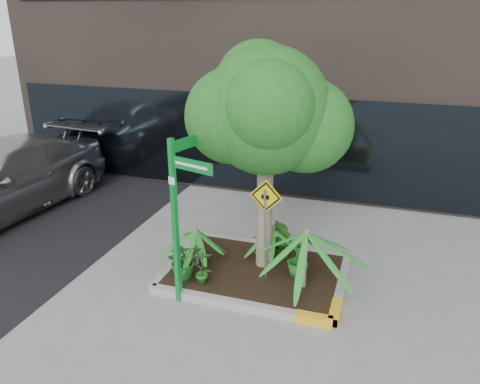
% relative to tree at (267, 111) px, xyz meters
% --- Properties ---
extents(ground, '(80.00, 80.00, 0.00)m').
position_rel_tree_xyz_m(ground, '(-0.29, -0.56, -3.11)').
color(ground, gray).
rests_on(ground, ground).
extents(planter, '(3.35, 2.36, 0.15)m').
position_rel_tree_xyz_m(planter, '(-0.06, -0.29, -3.01)').
color(planter, '#9E9E99').
rests_on(planter, ground).
extents(tree, '(2.84, 2.52, 4.26)m').
position_rel_tree_xyz_m(tree, '(0.00, 0.00, 0.00)').
color(tree, gray).
rests_on(tree, ground).
extents(palm_front, '(1.26, 1.26, 1.40)m').
position_rel_tree_xyz_m(palm_front, '(0.89, -0.56, -1.91)').
color(palm_front, gray).
rests_on(palm_front, ground).
extents(palm_left, '(0.85, 0.85, 0.94)m').
position_rel_tree_xyz_m(palm_left, '(-1.22, -0.39, -2.26)').
color(palm_left, gray).
rests_on(palm_left, ground).
extents(palm_back, '(0.78, 0.78, 0.86)m').
position_rel_tree_xyz_m(palm_back, '(0.09, 0.25, -2.32)').
color(palm_back, gray).
rests_on(palm_back, ground).
extents(shrub_a, '(0.90, 0.90, 0.71)m').
position_rel_tree_xyz_m(shrub_a, '(-1.24, -0.93, -2.61)').
color(shrub_a, '#1B5F1C').
rests_on(shrub_a, planter).
extents(shrub_b, '(0.55, 0.55, 0.70)m').
position_rel_tree_xyz_m(shrub_b, '(0.71, -0.24, -2.61)').
color(shrub_b, '#216C20').
rests_on(shrub_b, planter).
extents(shrub_c, '(0.47, 0.47, 0.69)m').
position_rel_tree_xyz_m(shrub_c, '(-0.84, -1.03, -2.62)').
color(shrub_c, '#22631E').
rests_on(shrub_c, planter).
extents(shrub_d, '(0.62, 0.62, 0.83)m').
position_rel_tree_xyz_m(shrub_d, '(0.30, 0.36, -2.55)').
color(shrub_d, '#29611C').
rests_on(shrub_d, planter).
extents(street_sign_post, '(0.83, 1.00, 2.89)m').
position_rel_tree_xyz_m(street_sign_post, '(-1.05, -1.39, -1.32)').
color(street_sign_post, '#0C8930').
rests_on(street_sign_post, ground).
extents(cattle_sign, '(0.59, 0.20, 1.92)m').
position_rel_tree_xyz_m(cattle_sign, '(0.17, -0.55, -1.67)').
color(cattle_sign, slate).
rests_on(cattle_sign, ground).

